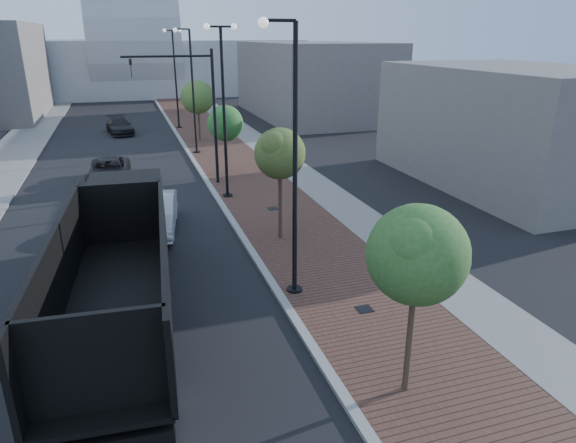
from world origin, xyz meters
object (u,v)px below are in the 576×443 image
object	(u,v)px
dump_truck	(124,252)
dark_car_mid	(109,171)
pedestrian	(407,229)
white_sedan	(156,214)

from	to	relation	value
dump_truck	dark_car_mid	bearing A→B (deg)	96.58
dark_car_mid	pedestrian	distance (m)	19.41
white_sedan	pedestrian	xyz separation A→B (m)	(10.24, -5.34, -0.03)
dark_car_mid	white_sedan	bearing A→B (deg)	-73.80
dump_truck	dark_car_mid	size ratio (longest dim) A/B	2.69
dark_car_mid	pedestrian	bearing A→B (deg)	-46.81
pedestrian	dump_truck	bearing A→B (deg)	7.05
white_sedan	dark_car_mid	bearing A→B (deg)	111.15
dump_truck	pedestrian	xyz separation A→B (m)	(11.67, 0.83, -0.81)
pedestrian	dark_car_mid	bearing A→B (deg)	-47.32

